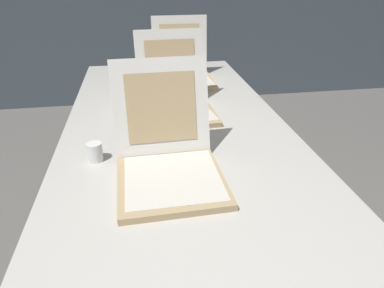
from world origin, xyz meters
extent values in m
cube|color=beige|center=(0.00, 0.65, 0.72)|extent=(0.97, 2.36, 0.03)
cylinder|color=#38383D|center=(-0.41, 1.76, 0.35)|extent=(0.04, 0.04, 0.71)
cylinder|color=#38383D|center=(0.41, 1.76, 0.35)|extent=(0.04, 0.04, 0.71)
cube|color=tan|center=(-0.07, 0.32, 0.75)|extent=(0.35, 0.35, 0.02)
cube|color=silver|center=(-0.07, 0.33, 0.76)|extent=(0.31, 0.31, 0.00)
cube|color=white|center=(-0.08, 0.53, 0.92)|extent=(0.34, 0.11, 0.33)
cube|color=tan|center=(-0.08, 0.53, 0.92)|extent=(0.24, 0.08, 0.23)
cube|color=tan|center=(0.02, 0.87, 0.75)|extent=(0.35, 0.35, 0.02)
cube|color=silver|center=(0.01, 0.87, 0.76)|extent=(0.35, 0.35, 0.00)
cube|color=white|center=(0.01, 1.07, 0.93)|extent=(0.34, 0.08, 0.33)
cube|color=tan|center=(0.01, 1.06, 0.93)|extent=(0.24, 0.05, 0.24)
cube|color=#E0B266|center=(0.03, 0.89, 0.77)|extent=(0.11, 0.13, 0.01)
cube|color=tan|center=(0.05, 0.94, 0.77)|extent=(0.07, 0.05, 0.02)
sphere|color=red|center=(0.03, 0.89, 0.78)|extent=(0.02, 0.02, 0.02)
cube|color=tan|center=(0.12, 1.35, 0.75)|extent=(0.34, 0.34, 0.02)
cube|color=silver|center=(0.12, 1.34, 0.76)|extent=(0.31, 0.31, 0.00)
cube|color=white|center=(0.12, 1.53, 0.93)|extent=(0.34, 0.04, 0.34)
cube|color=tan|center=(0.12, 1.53, 0.93)|extent=(0.24, 0.03, 0.24)
cube|color=#E0B266|center=(0.16, 1.33, 0.77)|extent=(0.09, 0.14, 0.01)
cube|color=tan|center=(0.17, 1.40, 0.77)|extent=(0.08, 0.04, 0.02)
sphere|color=orange|center=(0.16, 1.34, 0.78)|extent=(0.02, 0.02, 0.02)
sphere|color=#2D6628|center=(0.13, 1.32, 0.78)|extent=(0.02, 0.02, 0.02)
cylinder|color=white|center=(-0.32, 0.51, 0.77)|extent=(0.05, 0.05, 0.07)
cylinder|color=white|center=(-0.25, 0.98, 0.77)|extent=(0.05, 0.05, 0.07)
camera|label=1|loc=(-0.15, -0.57, 1.36)|focal=31.63mm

